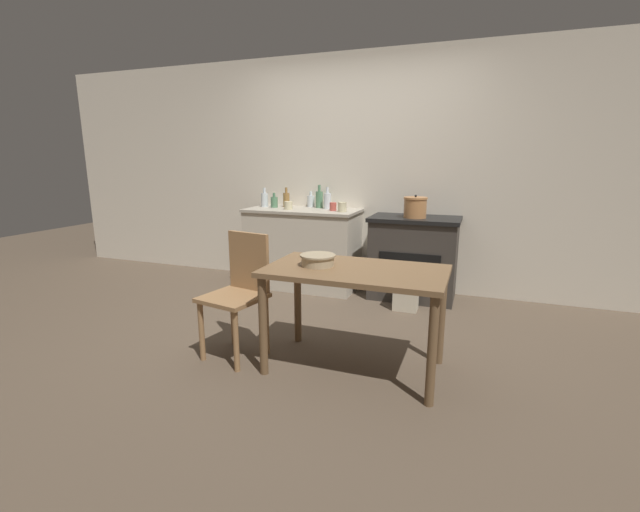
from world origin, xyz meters
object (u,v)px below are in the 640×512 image
(bottle_far_left, at_px, (319,199))
(flour_sack, at_px, (406,292))
(stove, at_px, (413,258))
(cup_right, at_px, (333,207))
(bottle_mid_left, at_px, (286,199))
(mixing_bowl_large, at_px, (318,259))
(cup_far_right, at_px, (288,205))
(chair, at_px, (239,291))
(bottle_center_left, at_px, (311,201))
(bottle_center, at_px, (327,200))
(stock_pot, at_px, (415,207))
(cup_mid_right, at_px, (342,207))
(work_table, at_px, (355,283))
(bottle_center_right, at_px, (265,199))
(bottle_left, at_px, (274,202))

(bottle_far_left, bearing_deg, flour_sack, -27.12)
(stove, height_order, cup_right, cup_right)
(stove, xyz_separation_m, flour_sack, (0.00, -0.42, -0.25))
(bottle_mid_left, bearing_deg, mixing_bowl_large, -59.45)
(bottle_mid_left, xyz_separation_m, cup_right, (0.62, -0.16, -0.04))
(bottle_mid_left, bearing_deg, cup_far_right, -60.33)
(chair, height_order, bottle_center_left, bottle_center_left)
(flour_sack, height_order, bottle_center, bottle_center)
(stock_pot, bearing_deg, bottle_center_left, 168.01)
(bottle_center, distance_m, cup_mid_right, 0.32)
(work_table, relative_size, chair, 1.32)
(bottle_far_left, xyz_separation_m, bottle_center_left, (-0.12, 0.05, -0.03))
(mixing_bowl_large, xyz_separation_m, bottle_far_left, (-0.70, 1.90, 0.22))
(bottle_center_left, distance_m, bottle_center_right, 0.54)
(work_table, height_order, bottle_mid_left, bottle_mid_left)
(chair, relative_size, mixing_bowl_large, 3.73)
(mixing_bowl_large, bearing_deg, bottle_center, 107.66)
(chair, xyz_separation_m, bottle_center_left, (-0.23, 2.00, 0.47))
(stock_pot, height_order, bottle_mid_left, bottle_mid_left)
(chair, height_order, bottle_mid_left, bottle_mid_left)
(flour_sack, bearing_deg, work_table, -96.05)
(mixing_bowl_large, bearing_deg, cup_mid_right, 101.96)
(work_table, relative_size, bottle_left, 7.19)
(stock_pot, bearing_deg, bottle_far_left, 169.21)
(bottle_mid_left, bearing_deg, cup_mid_right, -16.85)
(mixing_bowl_large, distance_m, cup_far_right, 1.90)
(cup_mid_right, bearing_deg, cup_far_right, 179.42)
(bottle_center_right, height_order, cup_right, bottle_center_right)
(cup_mid_right, relative_size, cup_far_right, 1.13)
(work_table, bearing_deg, cup_far_right, 127.28)
(stock_pot, relative_size, bottle_left, 1.41)
(stove, distance_m, bottle_center_right, 1.82)
(bottle_center_left, bearing_deg, work_table, -60.59)
(stock_pot, relative_size, bottle_center_right, 1.08)
(flour_sack, height_order, bottle_center_left, bottle_center_left)
(bottle_far_left, xyz_separation_m, cup_far_right, (-0.26, -0.27, -0.06))
(mixing_bowl_large, height_order, bottle_far_left, bottle_far_left)
(chair, xyz_separation_m, bottle_far_left, (-0.11, 1.95, 0.50))
(bottle_center_left, bearing_deg, bottle_left, -151.37)
(stock_pot, bearing_deg, bottle_center_right, 177.14)
(bottle_center_left, relative_size, cup_right, 2.04)
(bottle_mid_left, relative_size, bottle_center_right, 1.03)
(bottle_left, bearing_deg, work_table, -49.88)
(stock_pot, height_order, cup_far_right, stock_pot)
(chair, distance_m, bottle_center_left, 2.07)
(bottle_far_left, distance_m, bottle_center, 0.13)
(work_table, height_order, bottle_far_left, bottle_far_left)
(stock_pot, xyz_separation_m, mixing_bowl_large, (-0.40, -1.69, -0.19))
(chair, bearing_deg, work_table, 15.23)
(mixing_bowl_large, bearing_deg, flour_sack, 73.14)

